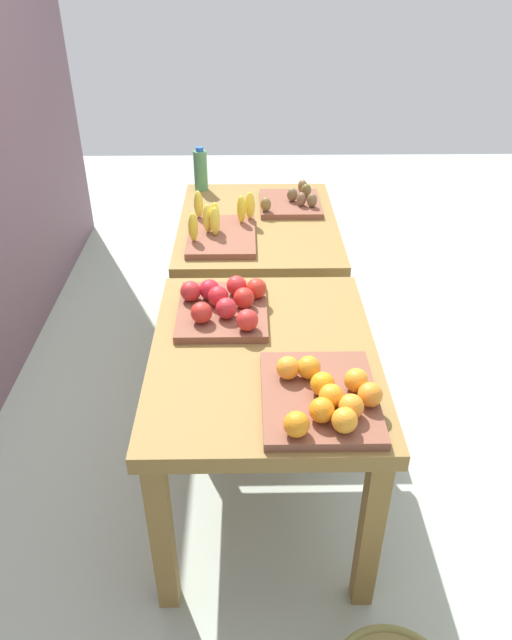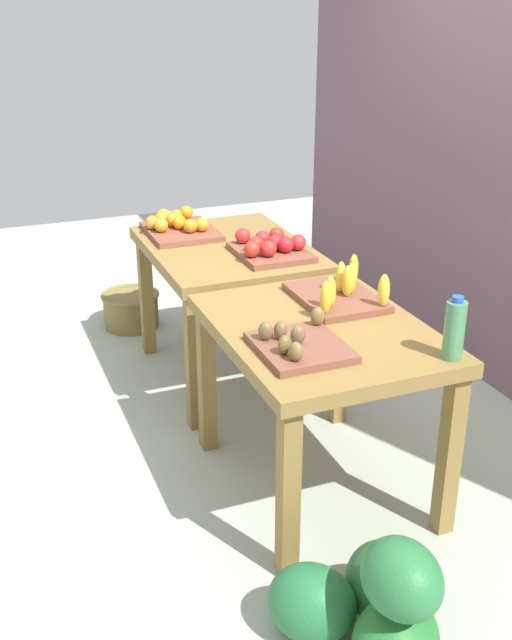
# 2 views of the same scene
# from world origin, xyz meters

# --- Properties ---
(ground_plane) EXTENTS (8.00, 8.00, 0.00)m
(ground_plane) POSITION_xyz_m (0.00, 0.00, 0.00)
(ground_plane) COLOR #A7B3A3
(display_table_left) EXTENTS (1.04, 0.80, 0.76)m
(display_table_left) POSITION_xyz_m (-0.56, 0.00, 0.65)
(display_table_left) COLOR olive
(display_table_left) RESTS_ON ground_plane
(display_table_right) EXTENTS (1.04, 0.80, 0.76)m
(display_table_right) POSITION_xyz_m (0.56, 0.00, 0.65)
(display_table_right) COLOR olive
(display_table_right) RESTS_ON ground_plane
(orange_bin) EXTENTS (0.44, 0.38, 0.11)m
(orange_bin) POSITION_xyz_m (-0.86, -0.18, 0.80)
(orange_bin) COLOR brown
(orange_bin) RESTS_ON display_table_left
(apple_bin) EXTENTS (0.41, 0.36, 0.11)m
(apple_bin) POSITION_xyz_m (-0.33, 0.15, 0.81)
(apple_bin) COLOR brown
(apple_bin) RESTS_ON display_table_left
(banana_crate) EXTENTS (0.44, 0.32, 0.17)m
(banana_crate) POSITION_xyz_m (0.36, 0.18, 0.81)
(banana_crate) COLOR brown
(banana_crate) RESTS_ON display_table_right
(kiwi_bin) EXTENTS (0.36, 0.33, 0.10)m
(kiwi_bin) POSITION_xyz_m (0.74, -0.18, 0.79)
(kiwi_bin) COLOR brown
(kiwi_bin) RESTS_ON display_table_right
(water_bottle) EXTENTS (0.08, 0.08, 0.24)m
(water_bottle) POSITION_xyz_m (1.00, 0.31, 0.88)
(water_bottle) COLOR #4C8C59
(water_bottle) RESTS_ON display_table_right
(watermelon_pile) EXTENTS (0.64, 0.65, 0.50)m
(watermelon_pile) POSITION_xyz_m (1.43, -0.23, 0.18)
(watermelon_pile) COLOR #256D2D
(watermelon_pile) RESTS_ON ground_plane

